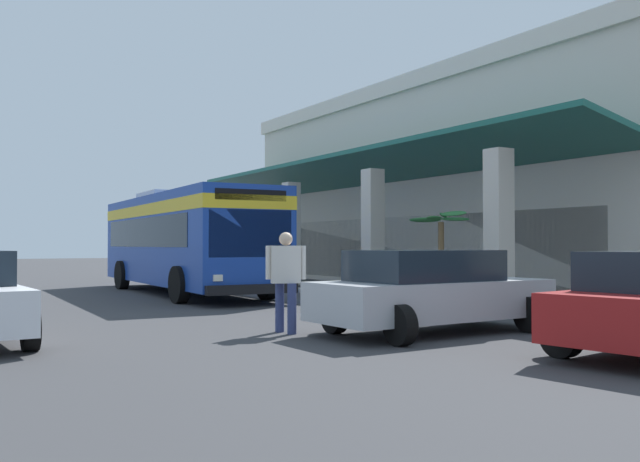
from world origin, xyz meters
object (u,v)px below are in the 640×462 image
(parked_sedan_silver, at_px, (431,291))
(pedestrian, at_px, (286,276))
(transit_bus, at_px, (184,236))
(potted_palm, at_px, (441,282))

(parked_sedan_silver, bearing_deg, pedestrian, -121.11)
(pedestrian, bearing_deg, transit_bus, 169.97)
(transit_bus, bearing_deg, potted_palm, 31.55)
(transit_bus, distance_m, potted_palm, 8.67)
(pedestrian, xyz_separation_m, potted_palm, (-3.21, 6.35, -0.43))
(transit_bus, height_order, parked_sedan_silver, transit_bus)
(parked_sedan_silver, relative_size, potted_palm, 1.81)
(potted_palm, bearing_deg, transit_bus, -148.45)
(parked_sedan_silver, distance_m, pedestrian, 2.58)
(potted_palm, bearing_deg, parked_sedan_silver, -42.50)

